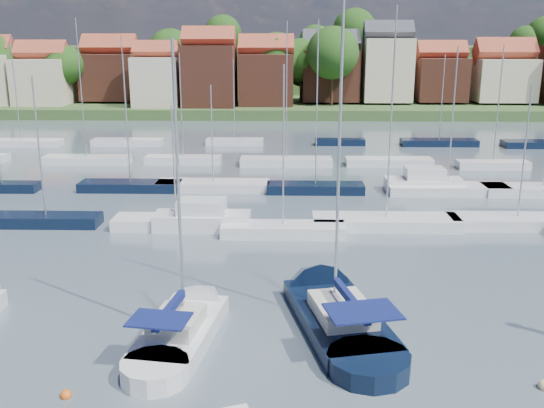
{
  "coord_description": "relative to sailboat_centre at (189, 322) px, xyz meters",
  "views": [
    {
      "loc": [
        0.89,
        -22.41,
        13.39
      ],
      "look_at": [
        -0.03,
        14.0,
        3.56
      ],
      "focal_mm": 40.0,
      "sensor_mm": 36.0,
      "label": 1
    }
  ],
  "objects": [
    {
      "name": "buoy_c",
      "position": [
        -3.87,
        -5.89,
        -0.36
      ],
      "size": [
        0.44,
        0.44,
        0.44
      ],
      "primitive_type": "sphere",
      "color": "#D85914",
      "rests_on": "ground"
    },
    {
      "name": "far_shore_town",
      "position": [
        6.0,
        128.64,
        4.25
      ],
      "size": [
        212.46,
        90.0,
        22.27
      ],
      "color": "#385329",
      "rests_on": "ground"
    },
    {
      "name": "marina_field",
      "position": [
        5.68,
        31.13,
        0.07
      ],
      "size": [
        79.62,
        41.41,
        15.93
      ],
      "color": "silver",
      "rests_on": "ground"
    },
    {
      "name": "sailboat_navy",
      "position": [
        6.77,
        2.19,
        -0.01
      ],
      "size": [
        6.4,
        13.88,
        18.51
      ],
      "rotation": [
        0.0,
        0.0,
        1.79
      ],
      "color": "black",
      "rests_on": "ground"
    },
    {
      "name": "buoy_e",
      "position": [
        4.9,
        3.4,
        -0.36
      ],
      "size": [
        0.42,
        0.42,
        0.42
      ],
      "primitive_type": "sphere",
      "color": "beige",
      "rests_on": "ground"
    },
    {
      "name": "ground",
      "position": [
        3.77,
        35.98,
        -0.36
      ],
      "size": [
        260.0,
        260.0,
        0.0
      ],
      "primitive_type": "plane",
      "color": "#4A5765",
      "rests_on": "ground"
    },
    {
      "name": "sailboat_centre",
      "position": [
        0.0,
        0.0,
        0.0
      ],
      "size": [
        4.34,
        11.09,
        14.71
      ],
      "rotation": [
        0.0,
        0.0,
        1.43
      ],
      "color": "silver",
      "rests_on": "ground"
    },
    {
      "name": "buoy_f",
      "position": [
        14.99,
        -4.8,
        -0.36
      ],
      "size": [
        0.55,
        0.55,
        0.55
      ],
      "primitive_type": "sphere",
      "color": "beige",
      "rests_on": "ground"
    }
  ]
}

